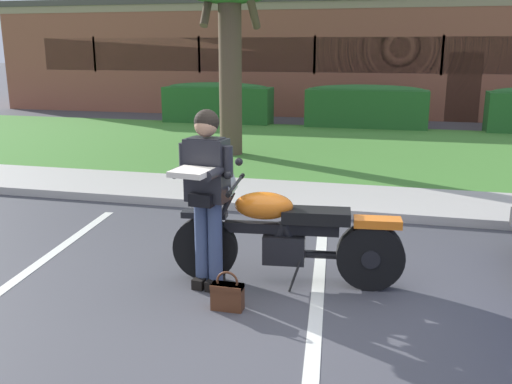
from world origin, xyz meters
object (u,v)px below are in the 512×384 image
object	(u,v)px
motorcycle	(295,236)
hedge_left	(218,102)
handbag	(227,294)
rider_person	(206,186)
hedge_center_left	(366,106)
brick_building	(329,56)

from	to	relation	value
motorcycle	hedge_left	distance (m)	11.93
hedge_left	handbag	bearing A→B (deg)	-71.90
motorcycle	rider_person	bearing A→B (deg)	-159.68
rider_person	hedge_left	size ratio (longest dim) A/B	0.53
motorcycle	hedge_center_left	world-z (taller)	motorcycle
motorcycle	handbag	distance (m)	0.91
hedge_center_left	motorcycle	bearing A→B (deg)	-90.23
rider_person	handbag	world-z (taller)	rider_person
hedge_left	motorcycle	bearing A→B (deg)	-68.72
handbag	hedge_center_left	size ratio (longest dim) A/B	0.11
motorcycle	hedge_center_left	distance (m)	11.12
rider_person	hedge_left	xyz separation A→B (m)	(-3.55, 11.41, -0.36)
hedge_left	hedge_center_left	size ratio (longest dim) A/B	0.96
hedge_left	brick_building	size ratio (longest dim) A/B	0.14
handbag	brick_building	distance (m)	18.21
hedge_left	hedge_center_left	xyz separation A→B (m)	(4.37, 0.00, 0.00)
rider_person	handbag	bearing A→B (deg)	-52.50
motorcycle	handbag	size ratio (longest dim) A/B	6.23
handbag	motorcycle	bearing A→B (deg)	56.44
handbag	hedge_center_left	xyz separation A→B (m)	(0.51, 11.82, 0.51)
motorcycle	brick_building	xyz separation A→B (m)	(-1.77, 17.38, 1.44)
motorcycle	hedge_left	bearing A→B (deg)	111.28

